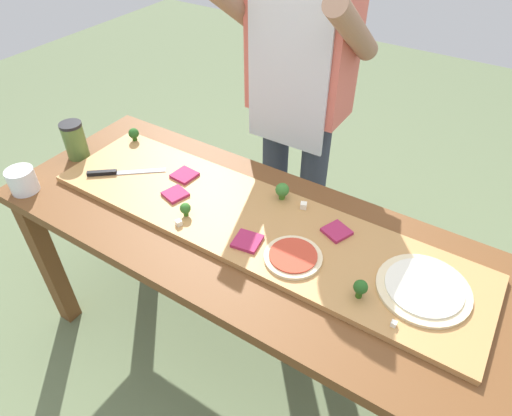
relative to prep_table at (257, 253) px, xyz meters
The scene contains 20 objects.
ground_plane 0.67m from the prep_table, ahead, with size 8.00×8.00×0.00m, color #60704C.
prep_table is the anchor object (origin of this frame).
cutting_board 0.12m from the prep_table, 135.30° to the left, with size 1.53×0.39×0.02m, color #B27F47.
chefs_knife 0.63m from the prep_table, behind, with size 0.24×0.20×0.02m.
pizza_whole_white_garlic 0.56m from the prep_table, ahead, with size 0.27×0.27×0.02m.
pizza_whole_tomato_red 0.22m from the prep_table, 19.27° to the right, with size 0.18×0.18×0.02m.
pizza_slice_far_right 0.15m from the prep_table, 80.24° to the right, with size 0.08×0.08×0.01m, color #9E234C.
pizza_slice_far_left 0.29m from the prep_table, 26.48° to the left, with size 0.08×0.08×0.01m, color #9E234C.
pizza_slice_center 0.41m from the prep_table, 166.55° to the left, with size 0.08×0.08×0.01m, color #9E234C.
pizza_slice_near_right 0.36m from the prep_table, behind, with size 0.08×0.08×0.01m, color #9E234C.
broccoli_floret_back_right 0.29m from the prep_table, 161.54° to the right, with size 0.04×0.04×0.05m.
broccoli_floret_front_left 0.76m from the prep_table, 166.03° to the left, with size 0.04×0.04×0.05m.
broccoli_floret_front_right 0.44m from the prep_table, 12.62° to the right, with size 0.04×0.04×0.06m.
broccoli_floret_back_left 0.24m from the prep_table, 91.81° to the left, with size 0.05×0.05×0.06m.
cheese_crumble_a 0.29m from the prep_table, 149.82° to the right, with size 0.02×0.02×0.02m, color silver.
cheese_crumble_b 0.23m from the prep_table, 63.60° to the left, with size 0.02×0.02×0.02m, color white.
cheese_crumble_c 0.54m from the prep_table, 14.29° to the right, with size 0.01×0.01×0.01m, color white.
flour_cup 0.90m from the prep_table, 162.19° to the right, with size 0.10×0.10×0.09m.
sauce_jar 0.87m from the prep_table, behind, with size 0.09×0.09×0.15m.
cook_center 0.70m from the prep_table, 106.80° to the left, with size 0.54×0.39×1.67m.
Camera 1 is at (0.58, -0.91, 1.79)m, focal length 31.34 mm.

